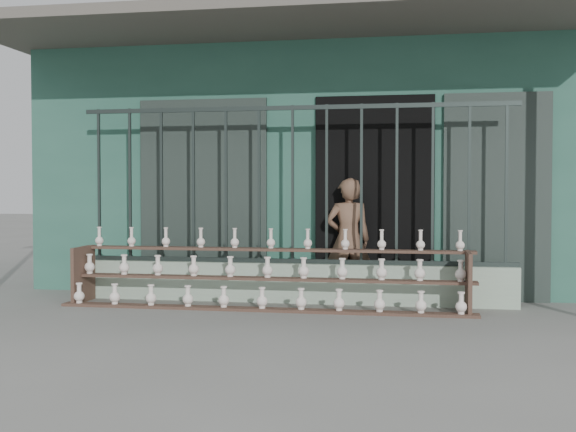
# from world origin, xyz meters

# --- Properties ---
(ground) EXTENTS (60.00, 60.00, 0.00)m
(ground) POSITION_xyz_m (0.00, 0.00, 0.00)
(ground) COLOR slate
(workshop_building) EXTENTS (7.40, 6.60, 3.21)m
(workshop_building) POSITION_xyz_m (0.00, 4.23, 1.62)
(workshop_building) COLOR #2D604F
(workshop_building) RESTS_ON ground
(parapet_wall) EXTENTS (5.00, 0.20, 0.45)m
(parapet_wall) POSITION_xyz_m (0.00, 1.30, 0.23)
(parapet_wall) COLOR #A8C4A9
(parapet_wall) RESTS_ON ground
(security_fence) EXTENTS (5.00, 0.04, 1.80)m
(security_fence) POSITION_xyz_m (-0.00, 1.30, 1.35)
(security_fence) COLOR #283330
(security_fence) RESTS_ON parapet_wall
(shelf_rack) EXTENTS (4.50, 0.68, 0.85)m
(shelf_rack) POSITION_xyz_m (-0.22, 0.89, 0.36)
(shelf_rack) COLOR brown
(shelf_rack) RESTS_ON ground
(elderly_woman) EXTENTS (0.58, 0.45, 1.42)m
(elderly_woman) POSITION_xyz_m (0.61, 1.59, 0.71)
(elderly_woman) COLOR brown
(elderly_woman) RESTS_ON ground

